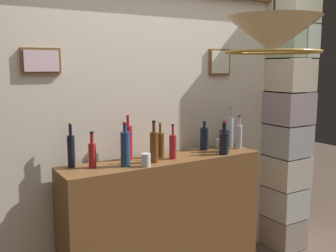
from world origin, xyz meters
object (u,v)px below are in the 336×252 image
(liquor_bottle_vermouth, at_px, (154,146))
(liquor_bottle_port, at_px, (224,140))
(liquor_bottle_gin, at_px, (125,148))
(liquor_bottle_amaro, at_px, (128,142))
(liquor_bottle_tequila, at_px, (239,136))
(liquor_bottle_brandy, at_px, (160,144))
(liquor_bottle_rye, at_px, (71,150))
(liquor_bottle_vodka, at_px, (173,146))
(pendant_lamp, at_px, (273,36))
(glass_tumbler_highball, at_px, (146,160))
(liquor_bottle_sherry, at_px, (224,143))
(glass_tumbler_rocks, at_px, (219,143))
(liquor_bottle_rum, at_px, (92,154))
(liquor_bottle_bourbon, at_px, (204,138))
(liquor_bottle_whiskey, at_px, (229,131))

(liquor_bottle_vermouth, bearing_deg, liquor_bottle_port, 1.87)
(liquor_bottle_gin, height_order, liquor_bottle_amaro, liquor_bottle_amaro)
(liquor_bottle_gin, relative_size, liquor_bottle_tequila, 1.11)
(liquor_bottle_brandy, relative_size, liquor_bottle_rye, 0.87)
(liquor_bottle_vodka, height_order, liquor_bottle_port, liquor_bottle_vodka)
(liquor_bottle_gin, xyz_separation_m, liquor_bottle_tequila, (1.06, 0.05, -0.02))
(liquor_bottle_tequila, relative_size, pendant_lamp, 0.55)
(liquor_bottle_port, height_order, glass_tumbler_highball, liquor_bottle_port)
(liquor_bottle_vodka, bearing_deg, liquor_bottle_rye, 167.97)
(liquor_bottle_tequila, distance_m, liquor_bottle_sherry, 0.28)
(liquor_bottle_gin, height_order, glass_tumbler_rocks, liquor_bottle_gin)
(liquor_bottle_rum, bearing_deg, liquor_bottle_bourbon, 3.94)
(liquor_bottle_whiskey, relative_size, liquor_bottle_gin, 1.10)
(liquor_bottle_rum, distance_m, glass_tumbler_highball, 0.36)
(glass_tumbler_highball, bearing_deg, liquor_bottle_rum, 153.80)
(pendant_lamp, bearing_deg, glass_tumbler_rocks, 64.94)
(liquor_bottle_tequila, xyz_separation_m, liquor_bottle_brandy, (-0.72, 0.06, -0.00))
(liquor_bottle_vermouth, bearing_deg, liquor_bottle_whiskey, 10.37)
(liquor_bottle_sherry, bearing_deg, liquor_bottle_bourbon, 98.60)
(liquor_bottle_vodka, bearing_deg, glass_tumbler_rocks, 13.97)
(liquor_bottle_tequila, distance_m, liquor_bottle_vermouth, 0.84)
(liquor_bottle_vodka, xyz_separation_m, glass_tumbler_highball, (-0.27, -0.10, -0.05))
(liquor_bottle_whiskey, relative_size, liquor_bottle_sherry, 1.36)
(liquor_bottle_vermouth, distance_m, glass_tumbler_rocks, 0.74)
(liquor_bottle_vodka, bearing_deg, glass_tumbler_highball, -160.64)
(pendant_lamp, bearing_deg, liquor_bottle_bourbon, 72.81)
(liquor_bottle_port, bearing_deg, glass_tumbler_highball, -173.09)
(liquor_bottle_port, bearing_deg, liquor_bottle_rum, 176.46)
(liquor_bottle_rum, bearing_deg, liquor_bottle_vodka, -5.92)
(liquor_bottle_tequila, relative_size, liquor_bottle_rum, 1.12)
(liquor_bottle_amaro, relative_size, pendant_lamp, 0.65)
(liquor_bottle_bourbon, xyz_separation_m, liquor_bottle_amaro, (-0.67, 0.01, 0.04))
(liquor_bottle_gin, height_order, liquor_bottle_sherry, liquor_bottle_gin)
(pendant_lamp, bearing_deg, glass_tumbler_highball, 113.77)
(liquor_bottle_brandy, xyz_separation_m, liquor_bottle_rum, (-0.54, -0.03, -0.00))
(liquor_bottle_whiskey, xyz_separation_m, liquor_bottle_sherry, (-0.23, -0.20, -0.04))
(liquor_bottle_tequila, height_order, liquor_bottle_vodka, liquor_bottle_tequila)
(liquor_bottle_amaro, relative_size, glass_tumbler_rocks, 4.49)
(liquor_bottle_vodka, bearing_deg, liquor_bottle_bourbon, 18.70)
(liquor_bottle_tequila, relative_size, liquor_bottle_sherry, 1.12)
(liquor_bottle_whiskey, distance_m, liquor_bottle_vodka, 0.65)
(liquor_bottle_rum, height_order, glass_tumbler_highball, liquor_bottle_rum)
(liquor_bottle_vermouth, height_order, pendant_lamp, pendant_lamp)
(liquor_bottle_port, height_order, liquor_bottle_rye, liquor_bottle_rye)
(liquor_bottle_vodka, height_order, glass_tumbler_rocks, liquor_bottle_vodka)
(liquor_bottle_whiskey, relative_size, glass_tumbler_highball, 3.72)
(liquor_bottle_tequila, distance_m, glass_tumbler_rocks, 0.17)
(liquor_bottle_brandy, relative_size, liquor_bottle_port, 1.07)
(glass_tumbler_rocks, bearing_deg, pendant_lamp, -115.06)
(liquor_bottle_bourbon, xyz_separation_m, liquor_bottle_rye, (-1.09, 0.02, 0.02))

